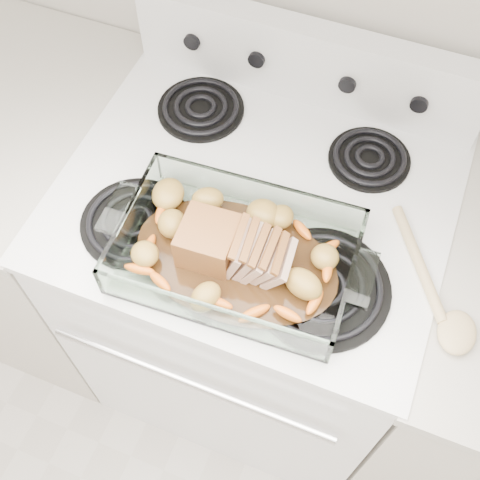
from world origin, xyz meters
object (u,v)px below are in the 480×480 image
at_px(counter_left, 37,218).
at_px(pork_roast, 225,246).
at_px(baking_dish, 236,256).
at_px(electric_range, 252,292).

height_order(counter_left, pork_roast, pork_roast).
relative_size(baking_dish, pork_roast, 2.03).
bearing_deg(pork_roast, counter_left, 179.36).
xyz_separation_m(electric_range, pork_roast, (0.01, -0.17, 0.51)).
bearing_deg(electric_range, pork_roast, -88.13).
bearing_deg(baking_dish, pork_roast, 176.83).
xyz_separation_m(electric_range, baking_dish, (0.03, -0.17, 0.48)).
height_order(baking_dish, pork_roast, pork_roast).
height_order(electric_range, pork_roast, electric_range).
distance_m(counter_left, pork_roast, 0.87).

